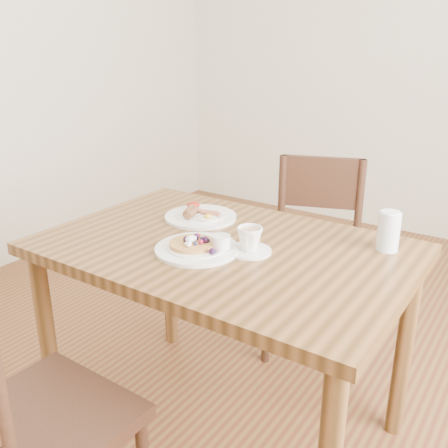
{
  "coord_description": "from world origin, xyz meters",
  "views": [
    {
      "loc": [
        0.85,
        -1.26,
        1.38
      ],
      "look_at": [
        0.0,
        0.0,
        0.82
      ],
      "focal_mm": 40.0,
      "sensor_mm": 36.0,
      "label": 1
    }
  ],
  "objects_px": {
    "teacup_saucer": "(250,241)",
    "water_glass": "(389,231)",
    "chair_far": "(315,246)",
    "dining_table": "(224,271)",
    "pancake_plate": "(199,247)",
    "breakfast_plate": "(200,215)",
    "chair_near": "(19,423)"
  },
  "relations": [
    {
      "from": "teacup_saucer",
      "to": "water_glass",
      "type": "distance_m",
      "value": 0.44
    },
    {
      "from": "chair_far",
      "to": "teacup_saucer",
      "type": "relative_size",
      "value": 6.29
    },
    {
      "from": "dining_table",
      "to": "pancake_plate",
      "type": "height_order",
      "value": "pancake_plate"
    },
    {
      "from": "breakfast_plate",
      "to": "water_glass",
      "type": "relative_size",
      "value": 2.12
    },
    {
      "from": "pancake_plate",
      "to": "teacup_saucer",
      "type": "height_order",
      "value": "teacup_saucer"
    },
    {
      "from": "chair_far",
      "to": "pancake_plate",
      "type": "relative_size",
      "value": 3.26
    },
    {
      "from": "dining_table",
      "to": "water_glass",
      "type": "height_order",
      "value": "water_glass"
    },
    {
      "from": "breakfast_plate",
      "to": "teacup_saucer",
      "type": "xyz_separation_m",
      "value": [
        0.32,
        -0.17,
        0.03
      ]
    },
    {
      "from": "chair_near",
      "to": "pancake_plate",
      "type": "bearing_deg",
      "value": 83.52
    },
    {
      "from": "dining_table",
      "to": "teacup_saucer",
      "type": "bearing_deg",
      "value": -5.61
    },
    {
      "from": "breakfast_plate",
      "to": "chair_near",
      "type": "bearing_deg",
      "value": -83.51
    },
    {
      "from": "dining_table",
      "to": "chair_near",
      "type": "height_order",
      "value": "chair_near"
    },
    {
      "from": "chair_far",
      "to": "chair_near",
      "type": "bearing_deg",
      "value": 64.89
    },
    {
      "from": "dining_table",
      "to": "breakfast_plate",
      "type": "bearing_deg",
      "value": 144.09
    },
    {
      "from": "chair_near",
      "to": "water_glass",
      "type": "bearing_deg",
      "value": 60.47
    },
    {
      "from": "chair_near",
      "to": "chair_far",
      "type": "relative_size",
      "value": 1.0
    },
    {
      "from": "breakfast_plate",
      "to": "pancake_plate",
      "type": "bearing_deg",
      "value": -53.79
    },
    {
      "from": "dining_table",
      "to": "chair_near",
      "type": "xyz_separation_m",
      "value": [
        -0.12,
        -0.73,
        -0.16
      ]
    },
    {
      "from": "breakfast_plate",
      "to": "teacup_saucer",
      "type": "bearing_deg",
      "value": -27.54
    },
    {
      "from": "dining_table",
      "to": "pancake_plate",
      "type": "bearing_deg",
      "value": -110.54
    },
    {
      "from": "chair_far",
      "to": "pancake_plate",
      "type": "xyz_separation_m",
      "value": [
        -0.05,
        -0.82,
        0.27
      ]
    },
    {
      "from": "teacup_saucer",
      "to": "pancake_plate",
      "type": "bearing_deg",
      "value": -149.37
    },
    {
      "from": "chair_far",
      "to": "water_glass",
      "type": "relative_size",
      "value": 6.91
    },
    {
      "from": "chair_near",
      "to": "pancake_plate",
      "type": "xyz_separation_m",
      "value": [
        0.08,
        0.64,
        0.27
      ]
    },
    {
      "from": "pancake_plate",
      "to": "water_glass",
      "type": "relative_size",
      "value": 2.12
    },
    {
      "from": "dining_table",
      "to": "water_glass",
      "type": "bearing_deg",
      "value": 28.73
    },
    {
      "from": "dining_table",
      "to": "pancake_plate",
      "type": "xyz_separation_m",
      "value": [
        -0.03,
        -0.09,
        0.11
      ]
    },
    {
      "from": "teacup_saucer",
      "to": "dining_table",
      "type": "bearing_deg",
      "value": 174.39
    },
    {
      "from": "dining_table",
      "to": "chair_near",
      "type": "distance_m",
      "value": 0.76
    },
    {
      "from": "chair_near",
      "to": "teacup_saucer",
      "type": "height_order",
      "value": "chair_near"
    },
    {
      "from": "chair_far",
      "to": "teacup_saucer",
      "type": "distance_m",
      "value": 0.8
    },
    {
      "from": "dining_table",
      "to": "teacup_saucer",
      "type": "relative_size",
      "value": 8.57
    }
  ]
}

